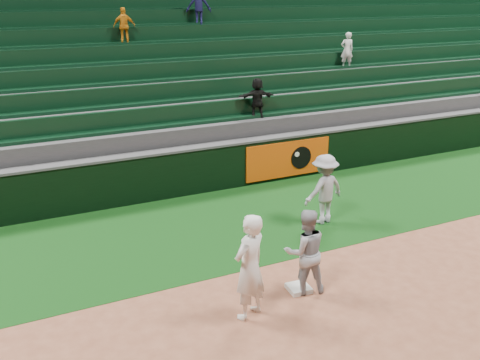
% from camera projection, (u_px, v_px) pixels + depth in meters
% --- Properties ---
extents(ground, '(70.00, 70.00, 0.00)m').
position_uv_depth(ground, '(284.00, 290.00, 9.55)').
color(ground, brown).
rests_on(ground, ground).
extents(foul_grass, '(36.00, 4.20, 0.01)m').
position_uv_depth(foul_grass, '(218.00, 226.00, 12.10)').
color(foul_grass, black).
rests_on(foul_grass, ground).
extents(first_base, '(0.41, 0.41, 0.09)m').
position_uv_depth(first_base, '(299.00, 288.00, 9.52)').
color(first_base, silver).
rests_on(first_base, ground).
extents(first_baseman, '(0.78, 0.67, 1.81)m').
position_uv_depth(first_baseman, '(249.00, 267.00, 8.50)').
color(first_baseman, white).
rests_on(first_baseman, ground).
extents(baserunner, '(0.87, 0.75, 1.56)m').
position_uv_depth(baserunner, '(305.00, 252.00, 9.25)').
color(baserunner, '#9C9FA7').
rests_on(baserunner, ground).
extents(base_coach, '(1.13, 0.76, 1.61)m').
position_uv_depth(base_coach, '(324.00, 189.00, 12.01)').
color(base_coach, '#9B9EA8').
rests_on(base_coach, foul_grass).
extents(field_wall, '(36.00, 0.45, 1.25)m').
position_uv_depth(field_wall, '(185.00, 171.00, 13.76)').
color(field_wall, black).
rests_on(field_wall, ground).
extents(stadium_seating, '(36.00, 5.95, 5.18)m').
position_uv_depth(stadium_seating, '(141.00, 103.00, 16.59)').
color(stadium_seating, '#333335').
rests_on(stadium_seating, ground).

